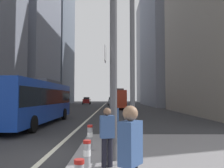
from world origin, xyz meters
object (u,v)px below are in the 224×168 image
Objects in this scene: street_lamp_post at (132,20)px; bollard_right at (87,155)px; city_bus_red_receding at (118,98)px; pedestrian_far at (115,119)px; car_oncoming_mid at (87,101)px; traffic_signal_gantry at (44,31)px; car_receding_far at (115,102)px; pedestrian_walking at (107,134)px; city_bus_blue_oncoming at (36,100)px; pedestrian_waiting at (130,157)px; car_receding_near at (112,101)px; bollard_back at (90,136)px.

bollard_right is at bearing -111.71° from street_lamp_post.
city_bus_red_receding is 29.75m from pedestrian_far.
traffic_signal_gantry is at bearing -84.79° from car_oncoming_mid.
city_bus_red_receding reaches higher than car_oncoming_mid.
pedestrian_far is (-0.22, -39.27, 0.04)m from car_receding_far.
city_bus_red_receding is 34.20m from pedestrian_walking.
car_oncoming_mid is at bearing 95.21° from traffic_signal_gantry.
street_lamp_post is at bearing 39.65° from traffic_signal_gantry.
pedestrian_waiting is (5.98, -13.52, -0.69)m from city_bus_blue_oncoming.
car_receding_far is at bearing 79.67° from city_bus_blue_oncoming.
city_bus_red_receding is 2.35× the size of car_oncoming_mid.
street_lamp_post is at bearing 68.29° from bollard_right.
car_oncoming_mid is 15.46m from car_receding_far.
city_bus_red_receding is at bearing 74.40° from city_bus_blue_oncoming.
city_bus_blue_oncoming is at bearing 130.58° from street_lamp_post.
car_receding_near is (5.46, 38.41, -0.85)m from city_bus_blue_oncoming.
city_bus_blue_oncoming is 10.14m from bollard_back.
bollard_back is 0.51× the size of pedestrian_waiting.
pedestrian_far is at bearing 118.33° from street_lamp_post.
traffic_signal_gantry is at bearing -136.82° from bollard_back.
city_bus_red_receding is at bearing -70.52° from car_oncoming_mid.
traffic_signal_gantry reaches higher than bollard_back.
bollard_back is 0.56× the size of pedestrian_walking.
bollard_right is 0.51× the size of pedestrian_walking.
bollard_back is (-1.13, -41.81, -0.34)m from car_receding_far.
traffic_signal_gantry is at bearing 140.77° from bollard_right.
city_bus_red_receding is at bearing 87.05° from bollard_back.
pedestrian_far is at bearing 86.89° from pedestrian_walking.
street_lamp_post is 5.34m from pedestrian_walking.
pedestrian_far is at bearing -91.47° from city_bus_red_receding.
car_receding_far is at bearing -84.08° from car_receding_near.
pedestrian_waiting is (0.53, -51.93, 0.16)m from car_receding_near.
car_receding_near is 5.44m from car_receding_far.
traffic_signal_gantry is 5.37m from pedestrian_far.
traffic_signal_gantry reaches higher than car_receding_far.
car_receding_far is (6.02, 33.00, -0.85)m from city_bus_blue_oncoming.
traffic_signal_gantry reaches higher than car_receding_near.
pedestrian_walking is (7.13, -57.17, 0.05)m from car_oncoming_mid.
street_lamp_post is at bearing 72.73° from pedestrian_walking.
pedestrian_far is at bearing -90.33° from car_receding_far.
pedestrian_waiting is 7.26m from pedestrian_far.
car_oncoming_mid is 58.11m from bollard_right.
pedestrian_walking is at bearing 98.76° from pedestrian_waiting.
bollard_right is 0.91× the size of bollard_back.
city_bus_red_receding is 24.41m from car_oncoming_mid.
car_receding_far is at bearing -60.56° from car_oncoming_mid.
pedestrian_waiting is 1.10× the size of pedestrian_walking.
bollard_right is at bearing -83.44° from car_oncoming_mid.
street_lamp_post reaches higher than car_oncoming_mid.
car_receding_near is 49.68m from bollard_right.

